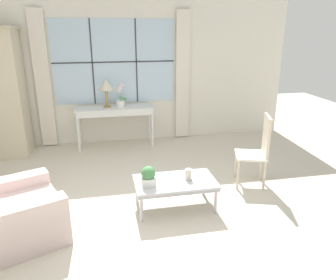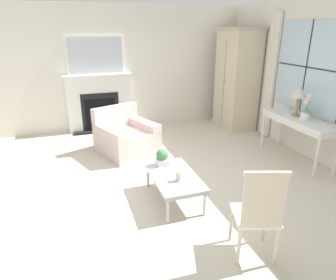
# 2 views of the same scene
# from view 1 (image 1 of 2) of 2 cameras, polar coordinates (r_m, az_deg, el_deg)

# --- Properties ---
(ground_plane) EXTENTS (14.00, 14.00, 0.00)m
(ground_plane) POSITION_cam_1_polar(r_m,az_deg,el_deg) (4.31, -6.09, -12.95)
(ground_plane) COLOR beige
(wall_back_windowed) EXTENTS (7.20, 0.14, 2.80)m
(wall_back_windowed) POSITION_cam_1_polar(r_m,az_deg,el_deg) (6.74, -9.20, 11.36)
(wall_back_windowed) COLOR silver
(wall_back_windowed) RESTS_ON ground_plane
(console_table) EXTENTS (1.51, 0.50, 0.80)m
(console_table) POSITION_cam_1_polar(r_m,az_deg,el_deg) (6.53, -9.27, 4.95)
(console_table) COLOR white
(console_table) RESTS_ON ground_plane
(table_lamp) EXTENTS (0.30, 0.30, 0.54)m
(table_lamp) POSITION_cam_1_polar(r_m,az_deg,el_deg) (6.45, -10.75, 9.26)
(table_lamp) COLOR #9E7F47
(table_lamp) RESTS_ON console_table
(potted_orchid) EXTENTS (0.20, 0.16, 0.47)m
(potted_orchid) POSITION_cam_1_polar(r_m,az_deg,el_deg) (6.47, -8.30, 7.28)
(potted_orchid) COLOR white
(potted_orchid) RESTS_ON console_table
(armchair_upholstered) EXTENTS (1.24, 1.24, 0.87)m
(armchair_upholstered) POSITION_cam_1_polar(r_m,az_deg,el_deg) (4.11, -25.56, -11.96)
(armchair_upholstered) COLOR beige
(armchair_upholstered) RESTS_ON ground_plane
(side_chair_wooden) EXTENTS (0.55, 0.55, 1.08)m
(side_chair_wooden) POSITION_cam_1_polar(r_m,az_deg,el_deg) (5.01, 15.50, -1.21)
(side_chair_wooden) COLOR white
(side_chair_wooden) RESTS_ON ground_plane
(coffee_table) EXTENTS (1.05, 0.60, 0.39)m
(coffee_table) POSITION_cam_1_polar(r_m,az_deg,el_deg) (4.30, 1.24, -7.57)
(coffee_table) COLOR #BCBCC1
(coffee_table) RESTS_ON ground_plane
(potted_plant_small) EXTENTS (0.18, 0.18, 0.25)m
(potted_plant_small) POSITION_cam_1_polar(r_m,az_deg,el_deg) (4.12, -3.46, -6.28)
(potted_plant_small) COLOR white
(potted_plant_small) RESTS_ON coffee_table
(pillar_candle) EXTENTS (0.11, 0.11, 0.16)m
(pillar_candle) POSITION_cam_1_polar(r_m,az_deg,el_deg) (4.30, 3.55, -6.01)
(pillar_candle) COLOR silver
(pillar_candle) RESTS_ON coffee_table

